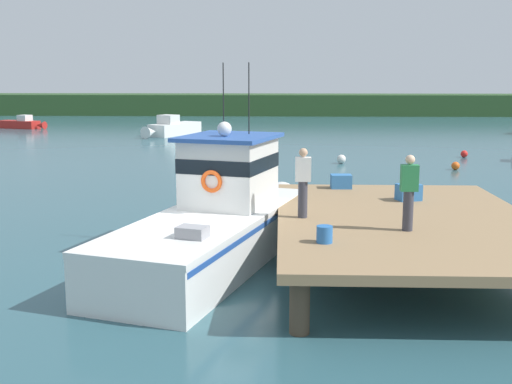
# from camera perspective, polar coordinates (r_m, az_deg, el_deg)

# --- Properties ---
(ground_plane) EXTENTS (200.00, 200.00, 0.00)m
(ground_plane) POSITION_cam_1_polar(r_m,az_deg,el_deg) (15.40, -4.79, -6.47)
(ground_plane) COLOR #2D5660
(dock) EXTENTS (6.00, 9.00, 1.20)m
(dock) POSITION_cam_1_polar(r_m,az_deg,el_deg) (15.30, 13.31, -2.67)
(dock) COLOR #4C3D2D
(dock) RESTS_ON ground
(main_fishing_boat) EXTENTS (4.80, 9.90, 4.80)m
(main_fishing_boat) POSITION_cam_1_polar(r_m,az_deg,el_deg) (15.67, -3.25, -2.35)
(main_fishing_boat) COLOR white
(main_fishing_boat) RESTS_ON ground
(crate_stack_mid_dock) EXTENTS (0.61, 0.46, 0.41)m
(crate_stack_mid_dock) POSITION_cam_1_polar(r_m,az_deg,el_deg) (18.85, 7.67, 0.95)
(crate_stack_mid_dock) COLOR #3370B2
(crate_stack_mid_dock) RESTS_ON dock
(crate_stack_near_edge) EXTENTS (0.71, 0.60, 0.44)m
(crate_stack_near_edge) POSITION_cam_1_polar(r_m,az_deg,el_deg) (17.32, 13.57, -0.02)
(crate_stack_near_edge) COLOR #3370B2
(crate_stack_near_edge) RESTS_ON dock
(bait_bucket) EXTENTS (0.32, 0.32, 0.34)m
(bait_bucket) POSITION_cam_1_polar(r_m,az_deg,el_deg) (12.63, 6.19, -3.81)
(bait_bucket) COLOR #2866B2
(bait_bucket) RESTS_ON dock
(deckhand_by_the_boat) EXTENTS (0.36, 0.22, 1.63)m
(deckhand_by_the_boat) POSITION_cam_1_polar(r_m,az_deg,el_deg) (13.79, 13.59, 0.08)
(deckhand_by_the_boat) COLOR #383842
(deckhand_by_the_boat) RESTS_ON dock
(deckhand_further_back) EXTENTS (0.36, 0.22, 1.63)m
(deckhand_further_back) POSITION_cam_1_polar(r_m,az_deg,el_deg) (14.70, 4.25, 0.97)
(deckhand_further_back) COLOR #383842
(deckhand_further_back) RESTS_ON dock
(moored_boat_mid_harbor) EXTENTS (4.67, 2.45, 1.18)m
(moored_boat_mid_harbor) POSITION_cam_1_polar(r_m,az_deg,el_deg) (59.27, -20.29, 5.78)
(moored_boat_mid_harbor) COLOR red
(moored_boat_mid_harbor) RESTS_ON ground
(moored_boat_far_right) EXTENTS (3.86, 6.16, 1.59)m
(moored_boat_far_right) POSITION_cam_1_polar(r_m,az_deg,el_deg) (49.47, -7.59, 5.71)
(moored_boat_far_right) COLOR white
(moored_boat_far_right) RESTS_ON ground
(mooring_buoy_channel_marker) EXTENTS (0.50, 0.50, 0.50)m
(mooring_buoy_channel_marker) POSITION_cam_1_polar(r_m,az_deg,el_deg) (24.27, 7.10, 0.30)
(mooring_buoy_channel_marker) COLOR silver
(mooring_buoy_channel_marker) RESTS_ON ground
(mooring_buoy_outer) EXTENTS (0.46, 0.46, 0.46)m
(mooring_buoy_outer) POSITION_cam_1_polar(r_m,az_deg,el_deg) (33.24, 7.69, 2.95)
(mooring_buoy_outer) COLOR silver
(mooring_buoy_outer) RESTS_ON ground
(mooring_buoy_inshore) EXTENTS (0.40, 0.40, 0.40)m
(mooring_buoy_inshore) POSITION_cam_1_polar(r_m,az_deg,el_deg) (32.17, 17.51, 2.26)
(mooring_buoy_inshore) COLOR #EA5B19
(mooring_buoy_inshore) RESTS_ON ground
(mooring_buoy_spare_mooring) EXTENTS (0.39, 0.39, 0.39)m
(mooring_buoy_spare_mooring) POSITION_cam_1_polar(r_m,az_deg,el_deg) (37.36, 18.23, 3.28)
(mooring_buoy_spare_mooring) COLOR red
(mooring_buoy_spare_mooring) RESTS_ON ground
(far_shoreline) EXTENTS (120.00, 8.00, 2.40)m
(far_shoreline) POSITION_cam_1_polar(r_m,az_deg,el_deg) (76.72, 0.84, 7.89)
(far_shoreline) COLOR #284723
(far_shoreline) RESTS_ON ground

